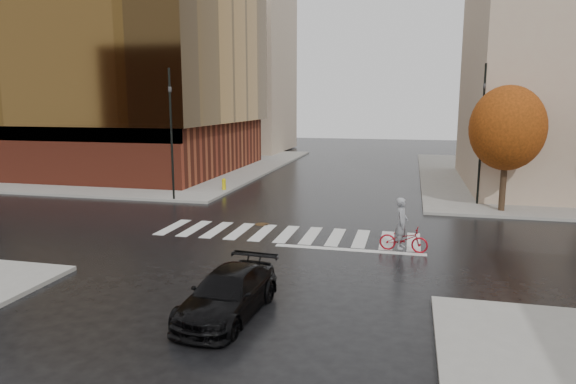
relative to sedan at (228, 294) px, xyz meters
name	(u,v)px	position (x,y,z in m)	size (l,w,h in m)	color
ground	(284,237)	(-0.50, 8.38, -0.62)	(120.00, 120.00, 0.00)	black
sidewalk_nw	(118,164)	(-21.50, 29.38, -0.55)	(30.00, 30.00, 0.15)	gray
crosswalk	(287,234)	(-0.50, 8.88, -0.62)	(12.00, 3.00, 0.01)	silver
office_glass	(82,72)	(-22.50, 26.37, 7.65)	(27.00, 19.00, 16.00)	maroon
building_nw_far	(227,63)	(-16.50, 45.38, 9.53)	(14.00, 12.00, 20.00)	tan
tree_ne_a	(507,128)	(9.50, 15.78, 3.83)	(3.80, 3.80, 6.50)	black
sedan	(228,294)	(0.00, 0.00, 0.00)	(1.75, 4.30, 1.25)	black
cyclist	(403,233)	(4.56, 7.38, 0.11)	(1.96, 0.91, 2.15)	#A10E1A
traffic_light_nw	(171,125)	(-8.75, 14.68, 3.84)	(0.19, 0.16, 7.53)	black
traffic_light_ne	(482,124)	(8.47, 17.38, 3.95)	(0.18, 0.21, 7.69)	black
fire_hydrant	(224,183)	(-7.00, 18.38, -0.06)	(0.27, 0.27, 0.75)	gold
manhole	(262,224)	(-2.07, 10.38, -0.62)	(0.67, 0.67, 0.01)	#51371D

